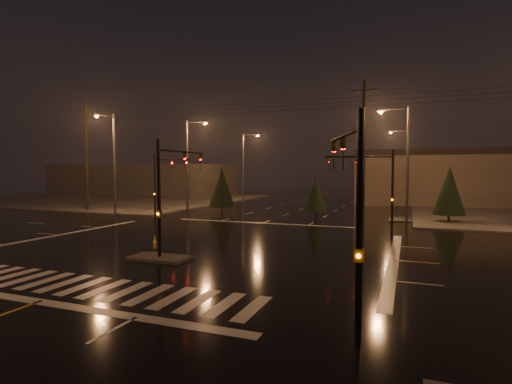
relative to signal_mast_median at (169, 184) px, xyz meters
The scene contains 21 objects.
ground 4.85m from the signal_mast_median, 90.00° to the left, with size 140.00×140.00×0.00m, color black.
sidewalk_nw 44.80m from the signal_mast_median, 132.21° to the left, with size 36.00×36.00×0.12m, color #46433E.
median_island 3.79m from the signal_mast_median, 90.00° to the right, with size 3.00×1.60×0.15m, color #46433E.
crosswalk 7.01m from the signal_mast_median, 90.00° to the right, with size 15.00×2.60×0.01m, color beige.
stop_bar_near 8.77m from the signal_mast_median, 90.00° to the right, with size 16.00×0.50×0.01m, color beige.
stop_bar_far 14.56m from the signal_mast_median, 90.00° to the left, with size 16.00×0.50×0.01m, color beige.
commercial_block 57.07m from the signal_mast_median, 127.83° to the left, with size 30.00×18.00×5.60m, color #413C39.
signal_mast_median is the anchor object (origin of this frame).
signal_mast_ne 16.27m from the signal_mast_median, 54.28° to the left, with size 4.84×1.86×6.00m.
signal_mast_nw 16.27m from the signal_mast_median, 125.72° to the left, with size 4.84×1.86×6.00m.
signal_mast_se 12.22m from the signal_mast_median, 33.15° to the right, with size 1.55×3.87×6.00m.
streetlight_1 23.94m from the signal_mast_median, 117.96° to the left, with size 2.77×0.32×10.00m.
streetlight_2 38.78m from the signal_mast_median, 106.79° to the left, with size 2.77×0.32×10.00m.
streetlight_3 22.20m from the signal_mast_median, 59.61° to the left, with size 2.77×0.32×10.00m.
streetlight_4 40.69m from the signal_mast_median, 74.03° to the left, with size 2.77×0.32×10.00m.
streetlight_5 21.53m from the signal_mast_median, 138.30° to the left, with size 0.32×2.77×10.00m.
utility_pole_0 27.95m from the signal_mast_median, 142.19° to the left, with size 2.20×0.32×12.00m.
utility_pole_1 19.00m from the signal_mast_median, 64.89° to the left, with size 2.20×0.32×12.00m.
conifer_0 24.97m from the signal_mast_median, 53.40° to the left, with size 2.65×2.65×4.84m.
conifer_3 21.16m from the signal_mast_median, 108.57° to the left, with size 2.70×2.70×4.91m.
conifer_4 20.09m from the signal_mast_median, 80.39° to the left, with size 2.08×2.08×3.94m.
Camera 1 is at (11.66, -20.78, 4.43)m, focal length 28.00 mm.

